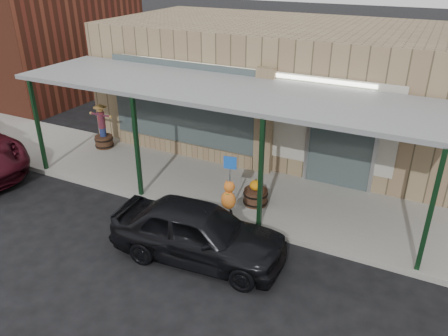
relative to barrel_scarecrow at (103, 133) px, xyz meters
The scene contains 9 objects.
ground 6.66m from the barrel_scarecrow, 41.00° to the right, with size 120.00×120.00×0.00m, color black.
sidewalk 5.09m from the barrel_scarecrow, ahead, with size 40.00×3.20×0.15m, color gray.
storefront 6.44m from the barrel_scarecrow, 37.36° to the left, with size 12.00×6.25×4.20m.
awning 5.57m from the barrel_scarecrow, ahead, with size 12.00×3.00×3.04m.
block_buildings_near 9.06m from the barrel_scarecrow, 34.72° to the left, with size 61.00×8.00×8.00m.
barrel_scarecrow is the anchor object (origin of this frame).
barrel_pumpkin 6.42m from the barrel_scarecrow, 11.01° to the right, with size 0.80×0.80×0.76m.
handicap_sign 6.21m from the barrel_scarecrow, 18.34° to the right, with size 0.33×0.08×1.61m.
parked_sedan 7.07m from the barrel_scarecrow, 32.20° to the right, with size 4.12×2.02×1.63m.
Camera 1 is at (5.14, -6.45, 6.25)m, focal length 35.00 mm.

